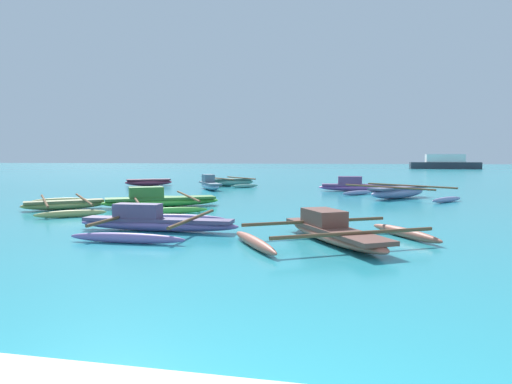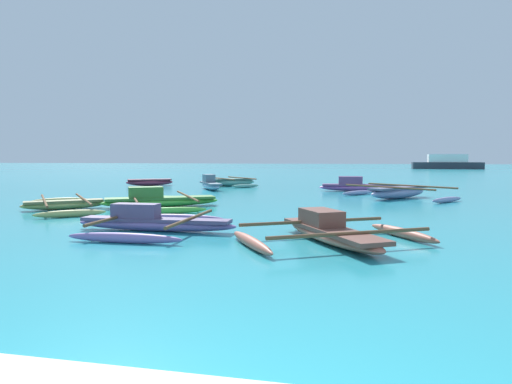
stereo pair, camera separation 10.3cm
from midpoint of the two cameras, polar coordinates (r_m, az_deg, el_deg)
The scene contains 10 objects.
moored_boat_0 at distance 8.98m, azimuth 9.21°, elevation -4.94°, with size 4.08×3.65×0.59m.
moored_boat_1 at distance 23.42m, azimuth -5.95°, elevation 0.97°, with size 2.06×2.93×0.77m.
moored_boat_2 at distance 15.61m, azimuth -23.00°, elevation -1.43°, with size 4.30×4.69×0.34m.
moored_boat_3 at distance 10.41m, azimuth -12.81°, elevation -3.72°, with size 3.72×3.18×0.60m.
moored_boat_4 at distance 26.16m, azimuth -3.33°, elevation 1.25°, with size 3.65×3.81×0.49m.
moored_boat_5 at distance 15.48m, azimuth -12.22°, elevation -0.99°, with size 4.13×4.91×0.67m.
moored_boat_6 at distance 22.69m, azimuth 12.55°, elevation 0.74°, with size 4.04×0.88×0.72m.
moored_boat_7 at distance 27.24m, azimuth -13.37°, elevation 1.23°, with size 2.69×2.01×0.38m.
moored_boat_8 at distance 19.12m, azimuth 17.20°, elevation -0.03°, with size 4.57×4.27×0.52m.
distant_ferry at distance 72.05m, azimuth 22.49°, elevation 3.38°, with size 9.64×2.12×2.12m.
Camera 1 is at (0.76, -1.94, 1.63)m, focal length 32.00 mm.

